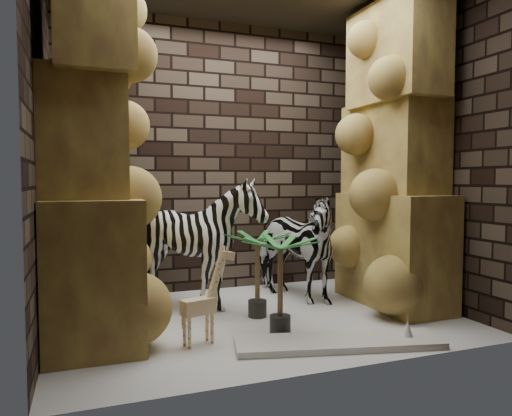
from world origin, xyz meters
name	(u,v)px	position (x,y,z in m)	size (l,w,h in m)	color
floor	(259,318)	(0.00, 0.00, 0.00)	(3.50, 3.50, 0.00)	silver
wall_back	(220,157)	(0.00, 1.25, 1.50)	(3.50, 3.50, 0.00)	black
wall_front	(329,138)	(0.00, -1.25, 1.50)	(3.50, 3.50, 0.00)	black
wall_left	(41,145)	(-1.75, 0.00, 1.50)	(3.00, 3.00, 0.00)	black
wall_right	(421,154)	(1.75, 0.00, 1.50)	(3.00, 3.00, 0.00)	black
rock_pillar_left	(90,146)	(-1.40, 0.00, 1.50)	(0.68, 1.30, 3.00)	#C8BB4E
rock_pillar_right	(394,154)	(1.42, 0.00, 1.50)	(0.58, 1.25, 3.00)	#C8BB4E
zebra_right	(291,238)	(0.55, 0.53, 0.64)	(0.58, 1.08, 1.28)	white
zebra_left	(200,251)	(-0.43, 0.45, 0.57)	(1.01, 1.25, 1.14)	white
giraffe_toy	(198,296)	(-0.67, -0.48, 0.37)	(0.38, 0.13, 0.75)	#FFDFA3
palm_front	(257,274)	(0.00, 0.05, 0.39)	(0.36, 0.36, 0.78)	#0F5319
palm_back	(280,285)	(0.01, -0.46, 0.40)	(0.36, 0.36, 0.79)	#0F5319
surfboard	(338,342)	(0.31, -0.86, 0.03)	(1.55, 0.38, 0.05)	silver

